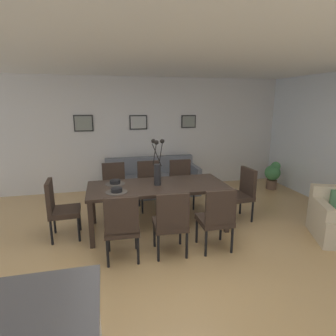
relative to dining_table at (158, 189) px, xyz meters
The scene contains 22 objects.
ground_plane 1.16m from the dining_table, 94.55° to the right, with size 9.00×9.00×0.00m, color tan.
back_wall_panel 2.39m from the dining_table, 91.86° to the left, with size 9.00×0.10×2.60m, color silver.
ceiling_panel 2.04m from the dining_table, 97.88° to the right, with size 9.00×7.20×0.08m, color white.
dining_table is the anchor object (origin of this frame).
dining_chair_near_left 1.08m from the dining_table, 126.62° to the right, with size 0.46×0.46×0.92m.
dining_chair_near_right 1.12m from the dining_table, 126.16° to the left, with size 0.45×0.45×0.92m.
dining_chair_far_left 0.89m from the dining_table, 89.59° to the right, with size 0.46×0.46×0.92m.
dining_chair_far_right 0.92m from the dining_table, 88.99° to the left, with size 0.45×0.45×0.92m.
dining_chair_mid_left 1.12m from the dining_table, 54.23° to the right, with size 0.44×0.44×0.92m.
dining_chair_mid_right 1.10m from the dining_table, 53.24° to the left, with size 0.46×0.46×0.92m.
dining_chair_head_west 1.52m from the dining_table, behind, with size 0.46×0.46×0.92m.
dining_chair_head_east 1.52m from the dining_table, ahead, with size 0.47×0.47×0.92m.
centerpiece_vase 0.35m from the dining_table, 55.35° to the left, with size 0.21×0.23×0.73m.
placemat_near_left 0.70m from the dining_table, 161.99° to the right, with size 0.32×0.32×0.01m, color #4C4742.
bowl_near_left 0.70m from the dining_table, 161.99° to the right, with size 0.17×0.17×0.07m.
placemat_near_right 0.70m from the dining_table, 161.99° to the left, with size 0.32×0.32×0.01m, color #4C4742.
bowl_near_right 0.70m from the dining_table, 161.99° to the left, with size 0.17×0.17×0.07m.
sofa 1.81m from the dining_table, 82.93° to the left, with size 2.06×0.84×0.80m.
framed_picture_left 2.71m from the dining_table, 118.55° to the left, with size 0.41×0.03×0.36m.
framed_picture_center 2.42m from the dining_table, 90.00° to the left, with size 0.41×0.03×0.33m.
framed_picture_right 2.71m from the dining_table, 61.45° to the left, with size 0.36×0.03×0.30m.
potted_plant 3.40m from the dining_table, 24.54° to the left, with size 0.36×0.36×0.67m.
Camera 1 is at (-0.73, -3.15, 2.03)m, focal length 28.99 mm.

